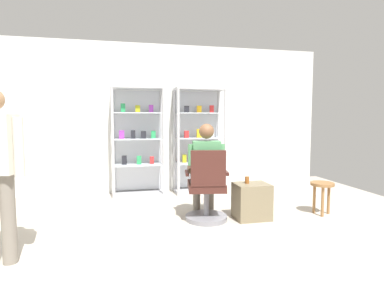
# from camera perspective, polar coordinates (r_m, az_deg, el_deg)

# --- Properties ---
(ground_plane) EXTENTS (7.20, 7.20, 0.00)m
(ground_plane) POSITION_cam_1_polar(r_m,az_deg,el_deg) (3.22, 3.76, -20.31)
(ground_plane) COLOR #B2A899
(back_wall) EXTENTS (6.00, 0.10, 2.70)m
(back_wall) POSITION_cam_1_polar(r_m,az_deg,el_deg) (5.85, -4.61, 4.64)
(back_wall) COLOR silver
(back_wall) RESTS_ON ground
(display_cabinet_left) EXTENTS (0.90, 0.45, 1.90)m
(display_cabinet_left) POSITION_cam_1_polar(r_m,az_deg,el_deg) (5.58, -9.84, 0.59)
(display_cabinet_left) COLOR #B7B7BC
(display_cabinet_left) RESTS_ON ground
(display_cabinet_right) EXTENTS (0.90, 0.45, 1.90)m
(display_cabinet_right) POSITION_cam_1_polar(r_m,az_deg,el_deg) (5.74, 1.18, 0.76)
(display_cabinet_right) COLOR #B7B7BC
(display_cabinet_right) RESTS_ON ground
(office_chair) EXTENTS (0.60, 0.56, 0.96)m
(office_chair) POSITION_cam_1_polar(r_m,az_deg,el_deg) (4.15, 2.72, -8.74)
(office_chair) COLOR slate
(office_chair) RESTS_ON ground
(seated_shopkeeper) EXTENTS (0.53, 0.60, 1.29)m
(seated_shopkeeper) POSITION_cam_1_polar(r_m,az_deg,el_deg) (4.25, 2.49, -4.05)
(seated_shopkeeper) COLOR slate
(seated_shopkeeper) RESTS_ON ground
(storage_crate) EXTENTS (0.46, 0.36, 0.48)m
(storage_crate) POSITION_cam_1_polar(r_m,az_deg,el_deg) (4.36, 10.85, -10.23)
(storage_crate) COLOR #72664C
(storage_crate) RESTS_ON ground
(tea_glass) EXTENTS (0.06, 0.06, 0.09)m
(tea_glass) POSITION_cam_1_polar(r_m,az_deg,el_deg) (4.30, 10.03, -6.48)
(tea_glass) COLOR brown
(tea_glass) RESTS_ON storage_crate
(wooden_stool) EXTENTS (0.32, 0.32, 0.46)m
(wooden_stool) POSITION_cam_1_polar(r_m,az_deg,el_deg) (4.81, 22.69, -7.62)
(wooden_stool) COLOR olive
(wooden_stool) RESTS_ON ground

